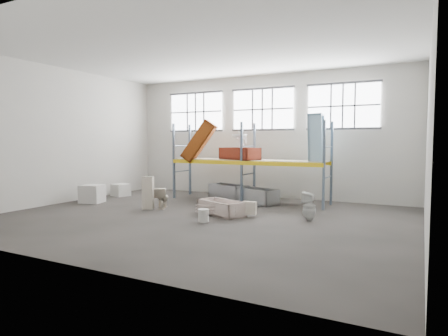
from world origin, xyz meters
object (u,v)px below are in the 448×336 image
Objects in this scene: bathtub_beige at (221,208)px; blue_tub_upright at (316,138)px; rust_tub_flat at (240,154)px; carton_near at (92,194)px; steel_tub_left at (229,192)px; toilet_white at (309,206)px; steel_tub_right at (258,196)px; cistern_tall at (148,193)px; bucket at (204,215)px; toilet_beige at (162,198)px.

blue_tub_upright is at bearing 76.53° from bathtub_beige.
carton_near is (-4.70, -2.96, -1.49)m from rust_tub_flat.
blue_tub_upright is (3.48, -0.04, 2.11)m from steel_tub_left.
blue_tub_upright is (2.18, 3.05, 2.17)m from bathtub_beige.
steel_tub_right is at bearing -133.51° from toilet_white.
steel_tub_right is (1.49, -0.57, -0.01)m from steel_tub_left.
toilet_white is 8.09m from carton_near.
steel_tub_right is at bearing 23.61° from cistern_tall.
blue_tub_upright is at bearing 22.40° from carton_near.
steel_tub_right is at bearing 87.61° from bucket.
steel_tub_left is at bearing 158.93° from steel_tub_right.
toilet_white is 0.54× the size of steel_tub_right.
steel_tub_right is (2.55, 2.38, -0.08)m from toilet_beige.
toilet_beige reaches higher than carton_near.
carton_near is at bearing -89.65° from toilet_white.
toilet_beige is at bearing -120.81° from rust_tub_flat.
cistern_tall is 3.88m from rust_tub_flat.
rust_tub_flat is at bearing 100.62° from bucket.
bucket is at bearing -62.24° from toilet_white.
rust_tub_flat is 2.09× the size of carton_near.
toilet_white reaches higher than toilet_beige.
carton_near is (-7.60, -3.13, -2.06)m from blue_tub_upright.
rust_tub_flat is 5.76m from carton_near.
bucket is (1.33, -4.23, -0.11)m from steel_tub_left.
blue_tub_upright reaches higher than steel_tub_right.
cistern_tall is (-2.68, -0.23, 0.33)m from bathtub_beige.
carton_near is at bearing -17.70° from toilet_beige.
toilet_white is at bearing -79.82° from blue_tub_upright.
blue_tub_upright is (4.85, 3.28, 1.84)m from cistern_tall.
carton_near is at bearing -157.11° from bathtub_beige.
toilet_white is 2.28× the size of bucket.
bathtub_beige is 5.43m from carton_near.
carton_near is at bearing -157.60° from blue_tub_upright.
bathtub_beige is 2.71m from cistern_tall.
steel_tub_right is at bearing 107.85° from bathtub_beige.
toilet_white is 0.53× the size of steel_tub_left.
cistern_tall is at bearing -145.96° from blue_tub_upright.
toilet_beige reaches higher than steel_tub_right.
rust_tub_flat reaches higher than cistern_tall.
steel_tub_left is at bearing -131.46° from toilet_beige.
rust_tub_flat reaches higher than carton_near.
cistern_tall is 3.04× the size of bucket.
toilet_beige reaches higher than bathtub_beige.
toilet_beige is 5.77m from blue_tub_upright.
bucket is (2.71, -0.91, -0.37)m from cistern_tall.
rust_tub_flat is at bearing 126.12° from bathtub_beige.
blue_tub_upright reaches higher than toilet_beige.
toilet_beige is at bearing -161.24° from bathtub_beige.
toilet_beige is at bearing -109.72° from steel_tub_left.
rust_tub_flat is at bearing -176.64° from blue_tub_upright.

